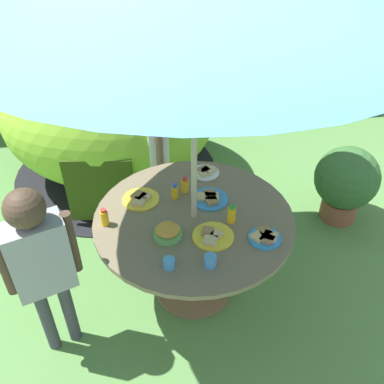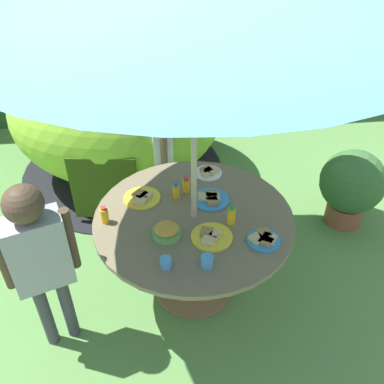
{
  "view_description": "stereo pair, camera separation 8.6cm",
  "coord_description": "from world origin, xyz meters",
  "px_view_note": "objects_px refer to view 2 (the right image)",
  "views": [
    {
      "loc": [
        -0.35,
        -2.05,
        2.51
      ],
      "look_at": [
        -0.01,
        0.01,
        0.9
      ],
      "focal_mm": 39.47,
      "sensor_mm": 36.0,
      "label": 1
    },
    {
      "loc": [
        -0.26,
        -2.06,
        2.51
      ],
      "look_at": [
        -0.01,
        0.01,
        0.9
      ],
      "focal_mm": 39.47,
      "sensor_mm": 36.0,
      "label": 2
    }
  ],
  "objects_px": {
    "plate_mid_right": "(211,237)",
    "child_in_white_shirt": "(159,139)",
    "dome_tent": "(117,111)",
    "juice_bottle_far_left": "(231,215)",
    "plate_near_right": "(211,199)",
    "juice_bottle_center_back": "(186,185)",
    "cup_far": "(166,263)",
    "child_in_grey_shirt": "(38,252)",
    "plate_far_right": "(208,172)",
    "garden_table": "(194,234)",
    "cup_near": "(207,261)",
    "potted_plant": "(352,185)",
    "wooden_chair": "(115,144)",
    "snack_bowl": "(166,231)",
    "plate_front_edge": "(264,239)",
    "juice_bottle_center_front": "(104,215)",
    "plate_back_edge": "(142,197)",
    "juice_bottle_near_left": "(176,191)"
  },
  "relations": [
    {
      "from": "child_in_white_shirt",
      "to": "cup_far",
      "type": "xyz_separation_m",
      "value": [
        -0.04,
        -1.4,
        0.02
      ]
    },
    {
      "from": "juice_bottle_center_back",
      "to": "cup_far",
      "type": "distance_m",
      "value": 0.72
    },
    {
      "from": "plate_mid_right",
      "to": "wooden_chair",
      "type": "bearing_deg",
      "value": 113.42
    },
    {
      "from": "plate_near_right",
      "to": "cup_far",
      "type": "height_order",
      "value": "cup_far"
    },
    {
      "from": "snack_bowl",
      "to": "juice_bottle_near_left",
      "type": "xyz_separation_m",
      "value": [
        0.09,
        0.37,
        0.02
      ]
    },
    {
      "from": "juice_bottle_center_back",
      "to": "cup_far",
      "type": "height_order",
      "value": "juice_bottle_center_back"
    },
    {
      "from": "juice_bottle_far_left",
      "to": "juice_bottle_center_back",
      "type": "xyz_separation_m",
      "value": [
        -0.24,
        0.37,
        -0.01
      ]
    },
    {
      "from": "snack_bowl",
      "to": "plate_far_right",
      "type": "height_order",
      "value": "snack_bowl"
    },
    {
      "from": "plate_near_right",
      "to": "dome_tent",
      "type": "bearing_deg",
      "value": 113.91
    },
    {
      "from": "garden_table",
      "to": "juice_bottle_center_back",
      "type": "bearing_deg",
      "value": 93.55
    },
    {
      "from": "garden_table",
      "to": "cup_near",
      "type": "height_order",
      "value": "cup_near"
    },
    {
      "from": "dome_tent",
      "to": "juice_bottle_center_back",
      "type": "xyz_separation_m",
      "value": [
        0.52,
        -1.39,
        0.09
      ]
    },
    {
      "from": "plate_far_right",
      "to": "dome_tent",
      "type": "bearing_deg",
      "value": 120.41
    },
    {
      "from": "garden_table",
      "to": "juice_bottle_near_left",
      "type": "relative_size",
      "value": 11.45
    },
    {
      "from": "garden_table",
      "to": "juice_bottle_far_left",
      "type": "xyz_separation_m",
      "value": [
        0.23,
        -0.09,
        0.22
      ]
    },
    {
      "from": "plate_mid_right",
      "to": "cup_near",
      "type": "distance_m",
      "value": 0.23
    },
    {
      "from": "garden_table",
      "to": "dome_tent",
      "type": "xyz_separation_m",
      "value": [
        -0.53,
        1.66,
        0.12
      ]
    },
    {
      "from": "snack_bowl",
      "to": "juice_bottle_center_back",
      "type": "height_order",
      "value": "juice_bottle_center_back"
    },
    {
      "from": "juice_bottle_center_front",
      "to": "cup_far",
      "type": "height_order",
      "value": "juice_bottle_center_front"
    },
    {
      "from": "child_in_white_shirt",
      "to": "plate_back_edge",
      "type": "distance_m",
      "value": 0.78
    },
    {
      "from": "plate_front_edge",
      "to": "dome_tent",
      "type": "bearing_deg",
      "value": 115.59
    },
    {
      "from": "plate_back_edge",
      "to": "plate_front_edge",
      "type": "relative_size",
      "value": 1.24
    },
    {
      "from": "juice_bottle_far_left",
      "to": "cup_far",
      "type": "xyz_separation_m",
      "value": [
        -0.44,
        -0.32,
        -0.03
      ]
    },
    {
      "from": "plate_front_edge",
      "to": "juice_bottle_center_front",
      "type": "relative_size",
      "value": 1.67
    },
    {
      "from": "plate_far_right",
      "to": "juice_bottle_near_left",
      "type": "xyz_separation_m",
      "value": [
        -0.26,
        -0.26,
        0.04
      ]
    },
    {
      "from": "plate_far_right",
      "to": "plate_front_edge",
      "type": "xyz_separation_m",
      "value": [
        0.23,
        -0.74,
        0.0
      ]
    },
    {
      "from": "wooden_chair",
      "to": "dome_tent",
      "type": "bearing_deg",
      "value": 63.67
    },
    {
      "from": "plate_far_right",
      "to": "child_in_white_shirt",
      "type": "bearing_deg",
      "value": 122.91
    },
    {
      "from": "plate_near_right",
      "to": "cup_near",
      "type": "relative_size",
      "value": 3.35
    },
    {
      "from": "child_in_white_shirt",
      "to": "plate_near_right",
      "type": "bearing_deg",
      "value": 10.35
    },
    {
      "from": "potted_plant",
      "to": "child_in_grey_shirt",
      "type": "bearing_deg",
      "value": -158.78
    },
    {
      "from": "plate_far_right",
      "to": "juice_bottle_near_left",
      "type": "height_order",
      "value": "juice_bottle_near_left"
    },
    {
      "from": "snack_bowl",
      "to": "plate_back_edge",
      "type": "bearing_deg",
      "value": 110.14
    },
    {
      "from": "cup_near",
      "to": "child_in_white_shirt",
      "type": "bearing_deg",
      "value": 97.56
    },
    {
      "from": "garden_table",
      "to": "cup_far",
      "type": "relative_size",
      "value": 19.0
    },
    {
      "from": "plate_far_right",
      "to": "juice_bottle_near_left",
      "type": "relative_size",
      "value": 1.79
    },
    {
      "from": "garden_table",
      "to": "child_in_white_shirt",
      "type": "height_order",
      "value": "child_in_white_shirt"
    },
    {
      "from": "child_in_grey_shirt",
      "to": "juice_bottle_near_left",
      "type": "bearing_deg",
      "value": 13.8
    },
    {
      "from": "wooden_chair",
      "to": "plate_front_edge",
      "type": "xyz_separation_m",
      "value": [
        0.95,
        -1.52,
        0.17
      ]
    },
    {
      "from": "dome_tent",
      "to": "juice_bottle_far_left",
      "type": "xyz_separation_m",
      "value": [
        0.76,
        -1.75,
        0.1
      ]
    },
    {
      "from": "potted_plant",
      "to": "plate_back_edge",
      "type": "relative_size",
      "value": 2.78
    },
    {
      "from": "garden_table",
      "to": "dome_tent",
      "type": "bearing_deg",
      "value": 107.81
    },
    {
      "from": "child_in_grey_shirt",
      "to": "plate_far_right",
      "type": "xyz_separation_m",
      "value": [
        1.09,
        0.77,
        -0.08
      ]
    },
    {
      "from": "child_in_white_shirt",
      "to": "plate_near_right",
      "type": "height_order",
      "value": "child_in_white_shirt"
    },
    {
      "from": "plate_back_edge",
      "to": "juice_bottle_center_back",
      "type": "bearing_deg",
      "value": 9.35
    },
    {
      "from": "plate_mid_right",
      "to": "child_in_white_shirt",
      "type": "bearing_deg",
      "value": 101.69
    },
    {
      "from": "dome_tent",
      "to": "cup_far",
      "type": "height_order",
      "value": "dome_tent"
    },
    {
      "from": "potted_plant",
      "to": "child_in_white_shirt",
      "type": "relative_size",
      "value": 0.62
    },
    {
      "from": "dome_tent",
      "to": "wooden_chair",
      "type": "bearing_deg",
      "value": -84.31
    },
    {
      "from": "wooden_chair",
      "to": "child_in_grey_shirt",
      "type": "relative_size",
      "value": 0.76
    }
  ]
}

